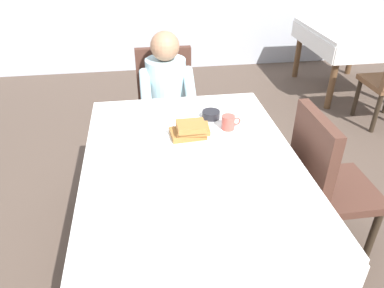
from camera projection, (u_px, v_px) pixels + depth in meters
ground_plane at (191, 256)px, 2.30m from camera, size 14.00×14.00×0.00m
dining_table_main at (191, 172)px, 1.95m from camera, size 1.12×1.52×0.74m
chair_diner at (166, 100)px, 2.99m from camera, size 0.44×0.45×0.93m
diner_person at (167, 92)px, 2.79m from camera, size 0.40×0.43×1.12m
chair_right_side at (324, 177)px, 2.11m from camera, size 0.45×0.44×0.93m
plate_breakfast at (191, 138)px, 2.06m from camera, size 0.28×0.28×0.02m
breakfast_stack at (190, 130)px, 2.03m from camera, size 0.22×0.17×0.09m
cup_coffee at (229, 122)px, 2.14m from camera, size 0.11×0.08×0.08m
bowl_butter at (211, 115)px, 2.27m from camera, size 0.11×0.11×0.04m
syrup_pitcher at (144, 129)px, 2.08m from camera, size 0.08×0.08×0.07m
fork_left_of_plate at (157, 143)px, 2.02m from camera, size 0.02×0.18×0.00m
knife_right_of_plate at (225, 138)px, 2.07m from camera, size 0.02×0.20×0.00m
spoon_near_edge at (192, 175)px, 1.77m from camera, size 0.15×0.03×0.00m
napkin_folded at (134, 153)px, 1.94m from camera, size 0.19×0.15×0.01m
background_table_far at (349, 38)px, 4.17m from camera, size 0.92×1.12×0.74m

